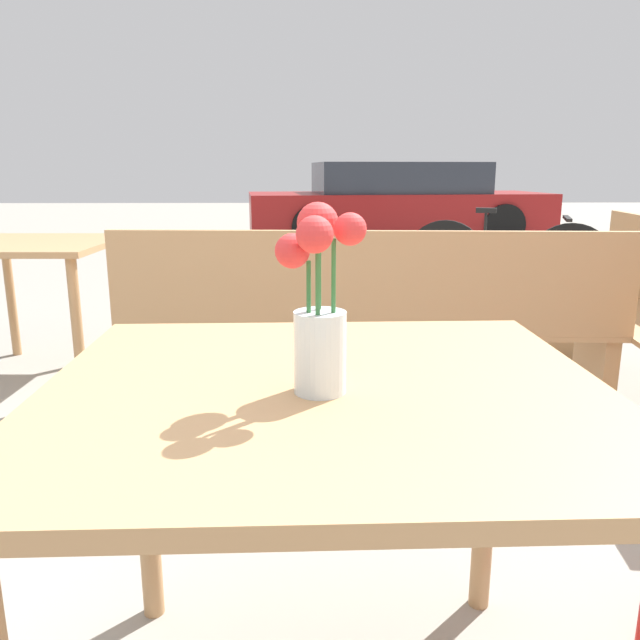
{
  "coord_description": "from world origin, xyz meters",
  "views": [
    {
      "loc": [
        -0.03,
        -0.98,
        1.07
      ],
      "look_at": [
        -0.01,
        -0.04,
        0.84
      ],
      "focal_mm": 35.0,
      "sensor_mm": 36.0,
      "label": 1
    }
  ],
  "objects": [
    {
      "name": "table_front",
      "position": [
        0.0,
        0.0,
        0.63
      ],
      "size": [
        0.95,
        0.87,
        0.72
      ],
      "color": "tan",
      "rests_on": "ground_plane"
    },
    {
      "name": "bicycle",
      "position": [
        1.57,
        3.99,
        0.35
      ],
      "size": [
        1.57,
        0.62,
        0.77
      ],
      "color": "black",
      "rests_on": "ground_plane"
    },
    {
      "name": "flower_vase",
      "position": [
        -0.01,
        -0.04,
        0.85
      ],
      "size": [
        0.14,
        0.15,
        0.3
      ],
      "color": "silver",
      "rests_on": "table_front"
    },
    {
      "name": "table_back",
      "position": [
        -1.44,
        2.24,
        0.61
      ],
      "size": [
        0.8,
        0.87,
        0.71
      ],
      "color": "tan",
      "rests_on": "ground_plane"
    },
    {
      "name": "bench_middle",
      "position": [
        0.21,
        1.42,
        0.48
      ],
      "size": [
        2.02,
        0.47,
        0.85
      ],
      "color": "tan",
      "rests_on": "ground_plane"
    },
    {
      "name": "parked_car",
      "position": [
        1.32,
        8.54,
        0.57
      ],
      "size": [
        4.57,
        2.07,
        1.18
      ],
      "color": "maroon",
      "rests_on": "ground_plane"
    }
  ]
}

